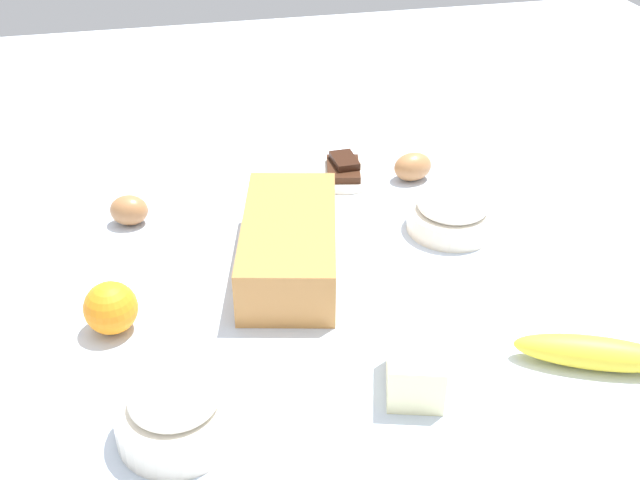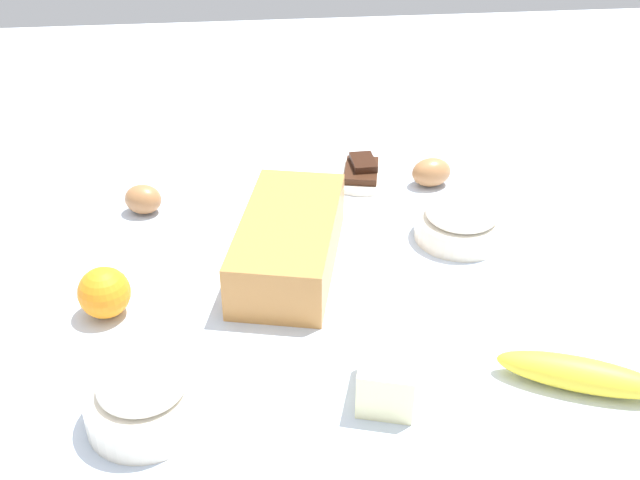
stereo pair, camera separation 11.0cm
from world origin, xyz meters
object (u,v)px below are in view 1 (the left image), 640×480
at_px(flour_bowl, 176,412).
at_px(butter_block, 415,368).
at_px(egg_near_butter, 413,167).
at_px(chocolate_plate, 343,172).
at_px(sugar_bowl, 452,213).
at_px(loaf_pan, 290,244).
at_px(banana, 594,353).
at_px(egg_beside_bowl, 129,210).
at_px(orange_fruit, 111,308).

xyz_separation_m(flour_bowl, butter_block, (0.01, -0.27, -0.00)).
relative_size(egg_near_butter, chocolate_plate, 0.52).
bearing_deg(sugar_bowl, butter_block, 152.26).
xyz_separation_m(loaf_pan, sugar_bowl, (0.05, -0.26, -0.01)).
bearing_deg(egg_near_butter, banana, -173.37).
height_order(egg_beside_bowl, chocolate_plate, egg_beside_bowl).
relative_size(flour_bowl, chocolate_plate, 1.02).
bearing_deg(loaf_pan, chocolate_plate, -16.12).
xyz_separation_m(sugar_bowl, egg_beside_bowl, (0.13, 0.49, -0.01)).
height_order(sugar_bowl, egg_beside_bowl, sugar_bowl).
bearing_deg(egg_near_butter, butter_block, 161.60).
bearing_deg(banana, sugar_bowl, 9.01).
height_order(sugar_bowl, egg_near_butter, sugar_bowl).
xyz_separation_m(banana, egg_near_butter, (0.51, 0.06, 0.00)).
distance_m(orange_fruit, chocolate_plate, 0.52).
bearing_deg(sugar_bowl, loaf_pan, 100.41).
distance_m(egg_near_butter, chocolate_plate, 0.12).
relative_size(butter_block, egg_near_butter, 1.32).
distance_m(loaf_pan, egg_near_butter, 0.34).
height_order(egg_near_butter, chocolate_plate, egg_near_butter).
xyz_separation_m(banana, butter_block, (0.01, 0.22, 0.01)).
xyz_separation_m(orange_fruit, egg_beside_bowl, (0.26, -0.03, -0.01)).
height_order(flour_bowl, sugar_bowl, flour_bowl).
distance_m(banana, egg_beside_bowl, 0.71).
height_order(flour_bowl, egg_near_butter, flour_bowl).
bearing_deg(egg_beside_bowl, butter_block, -145.03).
bearing_deg(egg_near_butter, flour_bowl, 139.08).
bearing_deg(orange_fruit, butter_block, -118.85).
height_order(butter_block, egg_beside_bowl, butter_block).
bearing_deg(butter_block, banana, -93.02).
bearing_deg(egg_beside_bowl, egg_near_butter, -85.09).
bearing_deg(egg_near_butter, sugar_bowl, -178.10).
height_order(orange_fruit, egg_near_butter, orange_fruit).
bearing_deg(butter_block, chocolate_plate, -5.38).
bearing_deg(egg_beside_bowl, orange_fruit, 174.35).
distance_m(banana, egg_near_butter, 0.51).
bearing_deg(flour_bowl, loaf_pan, -32.11).
xyz_separation_m(butter_block, chocolate_plate, (0.53, -0.05, -0.02)).
bearing_deg(banana, flour_bowl, 90.04).
bearing_deg(loaf_pan, butter_block, -147.67).
relative_size(loaf_pan, egg_beside_bowl, 5.06).
xyz_separation_m(sugar_bowl, egg_near_butter, (0.17, 0.01, -0.00)).
relative_size(loaf_pan, chocolate_plate, 2.33).
bearing_deg(flour_bowl, orange_fruit, 18.77).
relative_size(flour_bowl, banana, 0.70).
bearing_deg(orange_fruit, egg_near_butter, -58.95).
bearing_deg(butter_block, orange_fruit, 61.15).
height_order(banana, orange_fruit, orange_fruit).
xyz_separation_m(egg_beside_bowl, chocolate_plate, (0.08, -0.37, -0.01)).
xyz_separation_m(banana, egg_beside_bowl, (0.46, 0.54, 0.00)).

